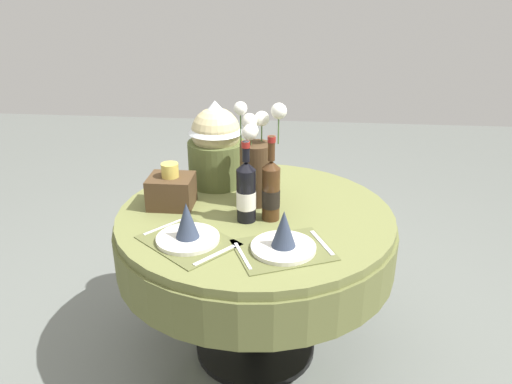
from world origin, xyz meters
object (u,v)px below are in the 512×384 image
object	(u,v)px
dining_table	(255,241)
wine_bottle_left	(271,190)
woven_basket_side_left	(171,190)
gift_tub_back_left	(216,141)
flower_vase	(256,162)
place_setting_right	(284,239)
place_setting_left	(187,230)
wine_bottle_centre	(246,191)

from	to	relation	value
dining_table	wine_bottle_left	bearing A→B (deg)	-39.39
wine_bottle_left	woven_basket_side_left	distance (m)	0.45
gift_tub_back_left	woven_basket_side_left	world-z (taller)	gift_tub_back_left
flower_vase	wine_bottle_left	size ratio (longest dim) A/B	1.26
place_setting_right	gift_tub_back_left	distance (m)	0.72
wine_bottle_left	gift_tub_back_left	world-z (taller)	gift_tub_back_left
place_setting_right	gift_tub_back_left	size ratio (longest dim) A/B	1.03
place_setting_left	flower_vase	bearing A→B (deg)	59.23
wine_bottle_centre	woven_basket_side_left	bearing A→B (deg)	162.05
place_setting_left	place_setting_right	distance (m)	0.36
place_setting_right	wine_bottle_left	size ratio (longest dim) A/B	1.17
dining_table	flower_vase	xyz separation A→B (m)	(-0.01, 0.10, 0.33)
wine_bottle_left	place_setting_left	bearing A→B (deg)	-143.61
wine_bottle_centre	woven_basket_side_left	xyz separation A→B (m)	(-0.34, 0.11, -0.05)
place_setting_right	woven_basket_side_left	world-z (taller)	woven_basket_side_left
place_setting_left	gift_tub_back_left	distance (m)	0.60
place_setting_left	wine_bottle_centre	distance (m)	0.29
place_setting_left	wine_bottle_centre	bearing A→B (deg)	44.73
wine_bottle_centre	place_setting_left	bearing A→B (deg)	-135.27
place_setting_right	flower_vase	world-z (taller)	flower_vase
dining_table	gift_tub_back_left	world-z (taller)	gift_tub_back_left
dining_table	gift_tub_back_left	bearing A→B (deg)	125.31
dining_table	place_setting_right	size ratio (longest dim) A/B	2.88
wine_bottle_left	woven_basket_side_left	bearing A→B (deg)	168.60
place_setting_left	wine_bottle_left	bearing A→B (deg)	36.39
wine_bottle_centre	dining_table	bearing A→B (deg)	69.54
woven_basket_side_left	gift_tub_back_left	bearing A→B (deg)	60.29
place_setting_right	gift_tub_back_left	bearing A→B (deg)	119.60
flower_vase	woven_basket_side_left	bearing A→B (deg)	-169.57
place_setting_right	wine_bottle_left	world-z (taller)	wine_bottle_left
place_setting_right	wine_bottle_centre	world-z (taller)	wine_bottle_centre
flower_vase	woven_basket_side_left	distance (m)	0.38
dining_table	woven_basket_side_left	distance (m)	0.43
place_setting_left	gift_tub_back_left	bearing A→B (deg)	88.39
place_setting_right	woven_basket_side_left	bearing A→B (deg)	145.81
wine_bottle_left	gift_tub_back_left	bearing A→B (deg)	128.27
place_setting_right	place_setting_left	bearing A→B (deg)	174.97
place_setting_left	woven_basket_side_left	size ratio (longest dim) A/B	2.20
gift_tub_back_left	wine_bottle_left	bearing A→B (deg)	-51.73
place_setting_left	gift_tub_back_left	xyz separation A→B (m)	(0.02, 0.58, 0.17)
flower_vase	wine_bottle_centre	xyz separation A→B (m)	(-0.02, -0.18, -0.06)
wine_bottle_centre	flower_vase	bearing A→B (deg)	82.71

